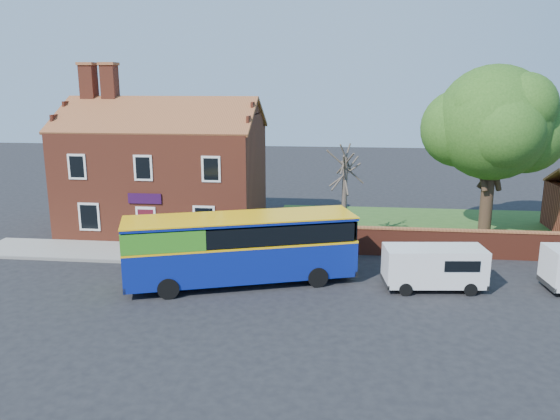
# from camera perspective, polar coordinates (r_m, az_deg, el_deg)

# --- Properties ---
(ground) EXTENTS (120.00, 120.00, 0.00)m
(ground) POSITION_cam_1_polar(r_m,az_deg,el_deg) (24.81, -4.18, -9.08)
(ground) COLOR black
(ground) RESTS_ON ground
(pavement) EXTENTS (18.00, 3.50, 0.12)m
(pavement) POSITION_cam_1_polar(r_m,az_deg,el_deg) (31.89, -14.74, -4.28)
(pavement) COLOR gray
(pavement) RESTS_ON ground
(kerb) EXTENTS (18.00, 0.15, 0.14)m
(kerb) POSITION_cam_1_polar(r_m,az_deg,el_deg) (30.35, -15.92, -5.23)
(kerb) COLOR slate
(kerb) RESTS_ON ground
(grass_strip) EXTENTS (26.00, 12.00, 0.04)m
(grass_strip) POSITION_cam_1_polar(r_m,az_deg,el_deg) (37.77, 19.50, -1.97)
(grass_strip) COLOR #426B28
(grass_strip) RESTS_ON ground
(shop_building) EXTENTS (12.30, 8.13, 10.50)m
(shop_building) POSITION_cam_1_polar(r_m,az_deg,el_deg) (36.40, -11.85, 3.43)
(shop_building) COLOR brown
(shop_building) RESTS_ON ground
(boundary_wall) EXTENTS (22.00, 0.38, 1.60)m
(boundary_wall) POSITION_cam_1_polar(r_m,az_deg,el_deg) (31.96, 21.94, -3.37)
(boundary_wall) COLOR maroon
(boundary_wall) RESTS_ON ground
(bus) EXTENTS (11.10, 6.04, 3.29)m
(bus) POSITION_cam_1_polar(r_m,az_deg,el_deg) (25.85, -4.90, -3.79)
(bus) COLOR navy
(bus) RESTS_ON ground
(van_near) EXTENTS (4.73, 2.31, 2.00)m
(van_near) POSITION_cam_1_polar(r_m,az_deg,el_deg) (26.32, 15.82, -5.64)
(van_near) COLOR white
(van_near) RESTS_ON ground
(large_tree) EXTENTS (8.58, 6.79, 10.47)m
(large_tree) POSITION_cam_1_polar(r_m,az_deg,el_deg) (35.22, 21.44, 8.15)
(large_tree) COLOR black
(large_tree) RESTS_ON ground
(bare_tree) EXTENTS (2.13, 2.53, 5.67)m
(bare_tree) POSITION_cam_1_polar(r_m,az_deg,el_deg) (32.17, 6.75, 1.46)
(bare_tree) COLOR #4C4238
(bare_tree) RESTS_ON ground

